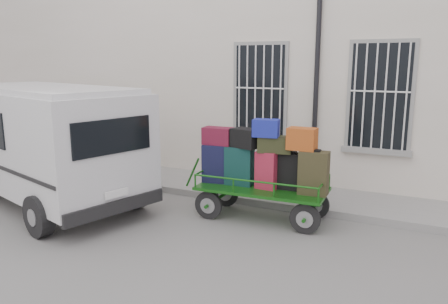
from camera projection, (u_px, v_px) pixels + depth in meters
ground at (220, 227)px, 7.99m from camera, size 80.00×80.00×0.00m
building at (306, 61)px, 12.23m from camera, size 24.00×5.15×6.00m
sidewalk at (262, 192)px, 9.91m from camera, size 24.00×1.70×0.15m
luggage_cart at (262, 167)px, 8.22m from camera, size 2.89×1.20×1.94m
van at (46, 138)px, 9.05m from camera, size 5.29×3.35×2.48m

